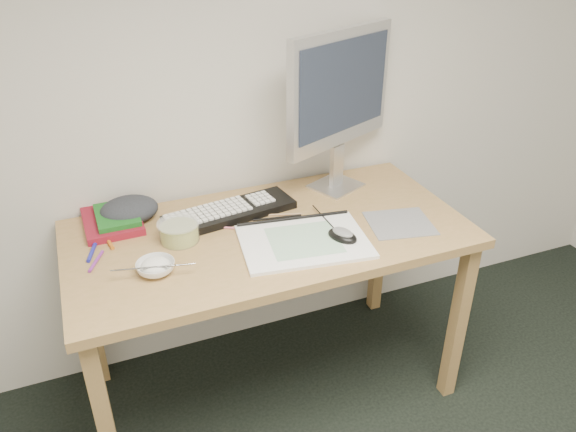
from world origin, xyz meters
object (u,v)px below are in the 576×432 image
Objects in this scene: keyboard at (230,212)px; monitor at (340,93)px; desk at (270,250)px; sketchpad at (304,242)px; rice_bowl at (156,268)px.

monitor is at bearing -0.05° from keyboard.
keyboard is (-0.10, 0.15, 0.10)m from desk.
rice_bowl reaches higher than sketchpad.
keyboard is 0.60m from monitor.
rice_bowl is at bearing 179.19° from monitor.
desk is at bearing 130.34° from sketchpad.
desk is at bearing 15.04° from rice_bowl.
monitor is at bearing 58.00° from sketchpad.
keyboard is at bearing 164.78° from monitor.
sketchpad is at bearing -66.09° from keyboard.
desk is 2.90× the size of keyboard.
desk is 0.64m from monitor.
sketchpad is at bearing -153.72° from monitor.
keyboard is 0.41m from rice_bowl.
monitor reaches higher than sketchpad.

